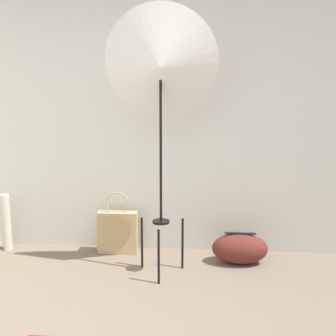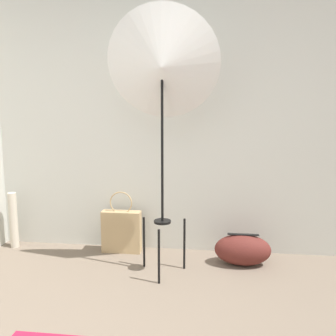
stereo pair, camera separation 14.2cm
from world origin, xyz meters
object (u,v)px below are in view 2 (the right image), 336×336
Objects in this scene: paper_roll at (13,220)px; tote_bag at (122,231)px; photo_umbrella at (162,67)px; duffel_bag at (243,250)px.

tote_bag is at bearing 0.55° from paper_roll.
tote_bag reaches higher than paper_roll.
tote_bag is 1.07× the size of paper_roll.
photo_umbrella is at bearing -42.22° from tote_bag.
duffel_bag is (0.70, 0.25, -1.60)m from photo_umbrella.
tote_bag is at bearing 171.80° from duffel_bag.
photo_umbrella is at bearing -14.59° from paper_roll.
photo_umbrella is 1.77m from duffel_bag.
paper_roll is at bearing 165.41° from photo_umbrella.
duffel_bag is at bearing -3.95° from paper_roll.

